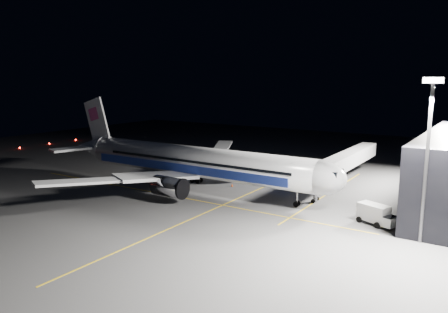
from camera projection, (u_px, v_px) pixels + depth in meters
ground at (195, 189)px, 81.83m from camera, size 200.00×200.00×0.00m
guide_line_main at (241, 197)px, 76.47m from camera, size 0.25×80.00×0.01m
guide_line_cross at (175, 196)px, 76.87m from camera, size 70.00×0.25×0.01m
guide_line_side at (327, 194)px, 78.29m from camera, size 0.25×40.00×0.01m
airliner at (191, 162)px, 81.48m from camera, size 61.48×54.22×16.64m
jet_bridge at (343, 162)px, 84.13m from camera, size 3.60×34.40×6.30m
floodlight_mast_south at (428, 146)px, 53.23m from camera, size 2.40×0.67×20.70m
service_truck at (377, 214)px, 61.73m from camera, size 6.04×4.18×2.88m
baggage_tug at (224, 163)px, 102.06m from camera, size 3.07×2.66×1.95m
safety_cone_a at (232, 185)px, 83.77m from camera, size 0.39×0.39×0.59m
safety_cone_b at (224, 174)px, 93.19m from camera, size 0.44×0.44×0.65m
safety_cone_c at (204, 170)px, 97.62m from camera, size 0.35×0.35×0.52m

